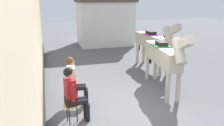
{
  "coord_description": "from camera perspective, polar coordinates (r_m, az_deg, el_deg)",
  "views": [
    {
      "loc": [
        -2.2,
        -5.04,
        2.91
      ],
      "look_at": [
        -0.4,
        1.2,
        1.05
      ],
      "focal_mm": 37.21,
      "sensor_mm": 36.0,
      "label": 1
    }
  ],
  "objects": [
    {
      "name": "saddled_horse_near",
      "position": [
        7.31,
        12.55,
        1.73
      ],
      "size": [
        0.72,
        2.99,
        2.06
      ],
      "color": "#B2A899",
      "rests_on": "ground_plane"
    },
    {
      "name": "ground_plane",
      "position": [
        8.83,
        -0.75,
        -3.26
      ],
      "size": [
        40.0,
        40.0,
        0.0
      ],
      "primitive_type": "plane",
      "color": "#56565B"
    },
    {
      "name": "seated_visitor_far",
      "position": [
        6.35,
        -9.37,
        -3.89
      ],
      "size": [
        0.61,
        0.49,
        1.39
      ],
      "color": "#194C99",
      "rests_on": "ground_plane"
    },
    {
      "name": "seated_visitor_near",
      "position": [
        5.49,
        -9.59,
        -7.13
      ],
      "size": [
        0.61,
        0.49,
        1.39
      ],
      "color": "gold",
      "rests_on": "ground_plane"
    },
    {
      "name": "saddled_horse_far",
      "position": [
        9.49,
        10.14,
        5.1
      ],
      "size": [
        0.58,
        3.0,
        2.06
      ],
      "color": "#B2A899",
      "rests_on": "ground_plane"
    },
    {
      "name": "distant_cottage",
      "position": [
        14.62,
        -1.83,
        11.63
      ],
      "size": [
        3.4,
        2.6,
        3.5
      ],
      "color": "silver",
      "rests_on": "ground_plane"
    },
    {
      "name": "pub_facade_wall",
      "position": [
        6.69,
        -18.75,
        3.29
      ],
      "size": [
        0.34,
        14.0,
        3.4
      ],
      "color": "#CCB793",
      "rests_on": "ground_plane"
    }
  ]
}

